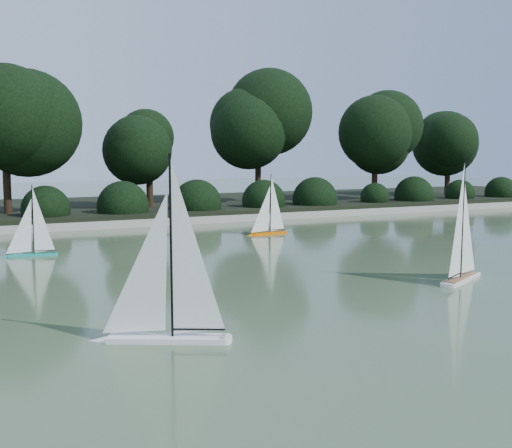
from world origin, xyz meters
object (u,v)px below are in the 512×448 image
Objects in this scene: sailboat_white_a at (155,311)px; sailboat_white_b at (464,260)px; sailboat_orange at (266,224)px; sailboat_teal at (27,244)px.

sailboat_white_a is 1.02× the size of sailboat_white_b.
sailboat_white_a reaches higher than sailboat_orange.
sailboat_white_b reaches higher than sailboat_orange.
sailboat_teal is (-0.25, 6.17, -0.09)m from sailboat_white_a.
sailboat_white_a is 6.18m from sailboat_teal.
sailboat_orange is at bearing 8.62° from sailboat_teal.
sailboat_white_a is 5.03m from sailboat_white_b.
sailboat_white_a is at bearing -170.00° from sailboat_white_b.
sailboat_teal is at bearing -171.38° from sailboat_orange.
sailboat_white_a is 8.62m from sailboat_orange.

